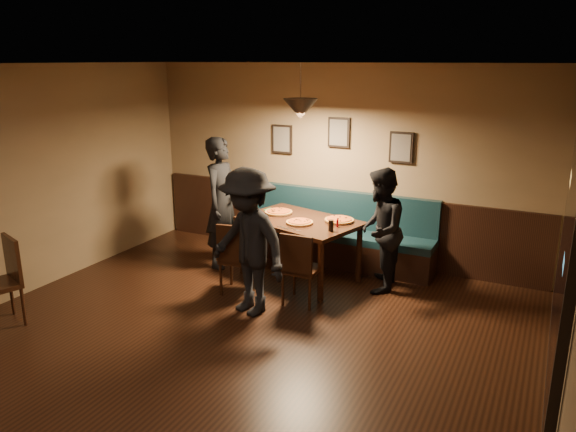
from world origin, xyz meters
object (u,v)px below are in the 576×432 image
(dining_table, at_px, (300,249))
(soda_glass, at_px, (331,226))
(diner_left, at_px, (222,203))
(diner_front, at_px, (248,242))
(diner_right, at_px, (380,230))
(chair_near_right, at_px, (302,267))
(chair_near_left, at_px, (239,257))
(tabasco_bottle, at_px, (337,222))
(booth_bench, at_px, (330,229))

(dining_table, distance_m, soda_glass, 0.78)
(diner_left, distance_m, soda_glass, 1.74)
(dining_table, bearing_deg, diner_left, -162.72)
(diner_left, height_order, diner_front, diner_left)
(soda_glass, bearing_deg, diner_right, 36.20)
(chair_near_right, relative_size, diner_left, 0.50)
(chair_near_left, xyz_separation_m, diner_right, (1.54, 0.86, 0.32))
(chair_near_right, height_order, tabasco_bottle, tabasco_bottle)
(tabasco_bottle, bearing_deg, diner_front, -119.71)
(chair_near_left, bearing_deg, soda_glass, 14.16)
(dining_table, distance_m, diner_right, 1.13)
(chair_near_right, distance_m, soda_glass, 0.64)
(booth_bench, xyz_separation_m, diner_front, (-0.21, -1.93, 0.35))
(soda_glass, bearing_deg, diner_left, 172.30)
(dining_table, bearing_deg, diner_right, 19.86)
(dining_table, height_order, soda_glass, soda_glass)
(diner_front, height_order, soda_glass, diner_front)
(booth_bench, height_order, chair_near_left, booth_bench)
(chair_near_left, distance_m, soda_glass, 1.22)
(chair_near_left, relative_size, diner_left, 0.51)
(diner_front, bearing_deg, diner_left, 151.16)
(booth_bench, distance_m, chair_near_right, 1.45)
(chair_near_right, height_order, diner_front, diner_front)
(diner_front, relative_size, tabasco_bottle, 14.33)
(dining_table, relative_size, soda_glass, 11.00)
(dining_table, bearing_deg, chair_near_right, -47.92)
(chair_near_left, distance_m, diner_front, 0.72)
(chair_near_right, bearing_deg, chair_near_left, -178.72)
(chair_near_left, height_order, diner_left, diner_left)
(chair_near_right, distance_m, diner_front, 0.77)
(dining_table, relative_size, diner_left, 0.83)
(soda_glass, height_order, tabasco_bottle, soda_glass)
(chair_near_left, xyz_separation_m, soda_glass, (1.04, 0.49, 0.42))
(chair_near_left, xyz_separation_m, diner_front, (0.41, -0.44, 0.39))
(booth_bench, relative_size, diner_left, 1.64)
(dining_table, height_order, diner_left, diner_left)
(diner_left, bearing_deg, diner_right, -87.80)
(dining_table, bearing_deg, chair_near_left, -107.04)
(chair_near_left, xyz_separation_m, diner_left, (-0.69, 0.72, 0.45))
(chair_near_right, height_order, soda_glass, soda_glass)
(booth_bench, distance_m, tabasco_bottle, 0.99)
(soda_glass, bearing_deg, booth_bench, 112.67)
(booth_bench, distance_m, dining_table, 0.74)
(booth_bench, xyz_separation_m, soda_glass, (0.42, -1.00, 0.38))
(chair_near_right, bearing_deg, soda_glass, 64.41)
(chair_near_right, xyz_separation_m, soda_glass, (0.19, 0.44, 0.43))
(chair_near_right, relative_size, diner_right, 0.58)
(soda_glass, bearing_deg, tabasco_bottle, 86.46)
(chair_near_left, bearing_deg, booth_bench, 56.29)
(dining_table, xyz_separation_m, diner_front, (-0.07, -1.21, 0.45))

